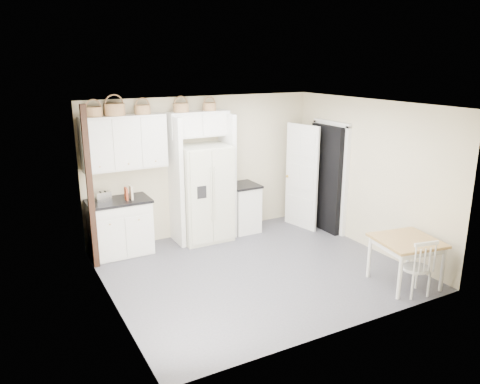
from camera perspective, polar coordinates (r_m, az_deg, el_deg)
floor at (r=7.55m, az=1.94°, el=-9.47°), size 4.50×4.50×0.00m
ceiling at (r=6.86m, az=2.15°, el=10.58°), size 4.50×4.50×0.00m
wall_back at (r=8.83m, az=-4.53°, el=3.15°), size 4.50×0.00×4.50m
wall_left at (r=6.31m, az=-15.90°, el=-2.55°), size 0.00×4.00×4.00m
wall_right at (r=8.43m, az=15.37°, el=2.02°), size 0.00×4.00×4.00m
refrigerator at (r=8.56m, az=-4.43°, el=-0.13°), size 0.91×0.73×1.76m
base_cab_left at (r=8.27m, az=-14.40°, el=-4.25°), size 0.99×0.63×0.92m
base_cab_right at (r=9.09m, az=0.36°, el=-2.01°), size 0.51×0.61×0.89m
dining_table at (r=7.39m, az=19.46°, el=-8.01°), size 0.98×0.98×0.71m
windsor_chair at (r=7.11m, az=20.65°, el=-8.68°), size 0.45×0.42×0.79m
counter_left at (r=8.12m, az=-14.63°, el=-1.05°), size 1.04×0.67×0.04m
counter_right at (r=8.96m, az=0.36°, el=0.84°), size 0.55×0.65×0.04m
toaster at (r=8.04m, az=-16.36°, el=-0.56°), size 0.26×0.18×0.17m
cookbook_red at (r=8.04m, az=-13.71°, el=-0.22°), size 0.03×0.14×0.21m
cookbook_cream at (r=8.05m, az=-13.12°, el=-0.06°), size 0.04×0.16×0.23m
basket_upper_a at (r=7.91m, az=-17.40°, el=9.31°), size 0.27×0.27×0.15m
basket_upper_b at (r=7.98m, az=-15.03°, el=9.68°), size 0.33×0.33×0.19m
basket_upper_c at (r=8.10m, az=-11.79°, el=9.81°), size 0.26×0.26×0.15m
basket_bridge_a at (r=8.32m, az=-7.20°, el=10.17°), size 0.27×0.27×0.15m
basket_bridge_b at (r=8.53m, az=-3.74°, el=10.34°), size 0.24×0.24×0.14m
upper_cabinet at (r=8.08m, az=-13.95°, el=5.89°), size 1.40×0.34×0.90m
bridge_cabinet at (r=8.47m, az=-5.12°, el=8.28°), size 1.12×0.34×0.45m
fridge_panel_left at (r=8.35m, az=-7.81°, el=1.27°), size 0.08×0.60×2.30m
fridge_panel_right at (r=8.75m, az=-1.56°, el=2.07°), size 0.08×0.60×2.30m
trim_post at (r=7.60m, az=-17.82°, el=0.36°), size 0.09×0.09×2.60m
doorway_void at (r=9.16m, az=10.57°, el=1.63°), size 0.18×0.85×2.05m
door_slab at (r=9.20m, az=7.52°, el=1.83°), size 0.21×0.79×2.05m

